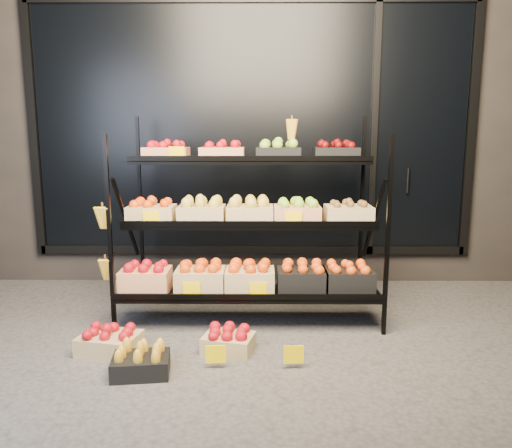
{
  "coord_description": "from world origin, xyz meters",
  "views": [
    {
      "loc": [
        0.09,
        -3.42,
        1.49
      ],
      "look_at": [
        0.05,
        0.55,
        0.79
      ],
      "focal_mm": 35.0,
      "sensor_mm": 36.0,
      "label": 1
    }
  ],
  "objects_px": {
    "floor_crate_midleft": "(141,361)",
    "display_rack": "(248,223)",
    "floor_crate_midright": "(228,340)",
    "floor_crate_left": "(110,340)"
  },
  "relations": [
    {
      "from": "display_rack",
      "to": "floor_crate_midright",
      "type": "distance_m",
      "value": 1.02
    },
    {
      "from": "floor_crate_left",
      "to": "floor_crate_midleft",
      "type": "relative_size",
      "value": 1.16
    },
    {
      "from": "floor_crate_left",
      "to": "floor_crate_midright",
      "type": "xyz_separation_m",
      "value": [
        0.82,
        0.04,
        -0.01
      ]
    },
    {
      "from": "floor_crate_midright",
      "to": "display_rack",
      "type": "bearing_deg",
      "value": 94.27
    },
    {
      "from": "display_rack",
      "to": "floor_crate_midleft",
      "type": "bearing_deg",
      "value": -121.19
    },
    {
      "from": "floor_crate_midleft",
      "to": "display_rack",
      "type": "bearing_deg",
      "value": 51.74
    },
    {
      "from": "display_rack",
      "to": "floor_crate_midleft",
      "type": "xyz_separation_m",
      "value": [
        -0.65,
        -1.08,
        -0.7
      ]
    },
    {
      "from": "floor_crate_left",
      "to": "floor_crate_midleft",
      "type": "xyz_separation_m",
      "value": [
        0.29,
        -0.31,
        -0.01
      ]
    },
    {
      "from": "display_rack",
      "to": "floor_crate_left",
      "type": "bearing_deg",
      "value": -140.8
    },
    {
      "from": "floor_crate_left",
      "to": "floor_crate_midleft",
      "type": "bearing_deg",
      "value": -35.11
    }
  ]
}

